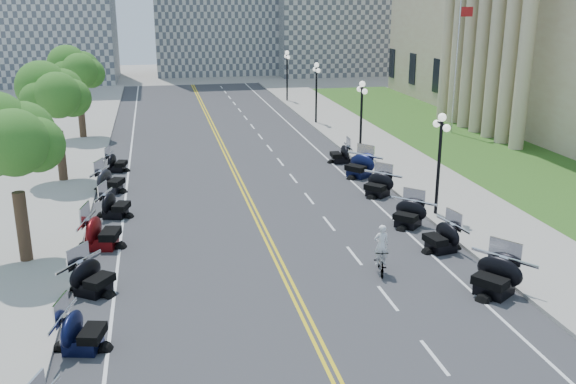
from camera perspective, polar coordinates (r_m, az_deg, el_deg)
ground at (r=26.20m, az=-0.83°, el=-6.25°), size 160.00×160.00×0.00m
road at (r=35.48m, az=-3.90°, el=0.06°), size 16.00×90.00×0.01m
centerline_yellow_a at (r=35.46m, az=-4.09°, el=0.06°), size 0.12×90.00×0.00m
centerline_yellow_b at (r=35.49m, az=-3.70°, el=0.08°), size 0.12×90.00×0.00m
edge_line_north at (r=36.84m, az=6.01°, el=0.66°), size 0.12×90.00×0.00m
edge_line_south at (r=35.23m, az=-14.26°, el=-0.56°), size 0.12×90.00×0.00m
lane_dash_4 at (r=20.28m, az=12.89°, el=-14.13°), size 0.12×2.00×0.00m
lane_dash_5 at (r=23.50m, az=8.86°, el=-9.30°), size 0.12×2.00×0.00m
lane_dash_6 at (r=26.93m, az=5.91°, el=-5.64°), size 0.12×2.00×0.00m
lane_dash_7 at (r=30.50m, az=3.66°, el=-2.81°), size 0.12×2.00×0.00m
lane_dash_8 at (r=34.16m, az=1.89°, el=-0.57°), size 0.12×2.00×0.00m
lane_dash_9 at (r=37.90m, az=0.48°, el=1.22°), size 0.12×2.00×0.00m
lane_dash_10 at (r=41.68m, az=-0.69°, el=2.70°), size 0.12×2.00×0.00m
lane_dash_11 at (r=45.50m, az=-1.66°, el=3.92°), size 0.12×2.00×0.00m
lane_dash_12 at (r=49.35m, az=-2.48°, el=4.96°), size 0.12×2.00×0.00m
lane_dash_13 at (r=53.22m, az=-3.18°, el=5.84°), size 0.12×2.00×0.00m
lane_dash_14 at (r=57.10m, az=-3.79°, el=6.61°), size 0.12×2.00×0.00m
lane_dash_15 at (r=61.01m, az=-4.33°, el=7.27°), size 0.12×2.00×0.00m
lane_dash_16 at (r=64.92m, az=-4.80°, el=7.86°), size 0.12×2.00×0.00m
lane_dash_17 at (r=68.85m, az=-5.22°, el=8.37°), size 0.12×2.00×0.00m
lane_dash_18 at (r=72.78m, az=-5.59°, el=8.84°), size 0.12×2.00×0.00m
lane_dash_19 at (r=76.72m, az=-5.93°, el=9.25°), size 0.12×2.00×0.00m
sidewalk_north at (r=38.24m, az=11.88°, el=1.09°), size 5.00×90.00×0.15m
sidewalk_south at (r=35.67m, az=-20.84°, el=-0.85°), size 5.00×90.00×0.15m
lawn at (r=48.21m, az=15.80°, el=4.08°), size 9.00×60.00×0.10m
street_lamp_2 at (r=31.56m, az=13.26°, el=2.36°), size 0.50×1.20×4.90m
street_lamp_3 at (r=42.46m, az=6.52°, el=6.43°), size 0.50×1.20×4.90m
street_lamp_4 at (r=53.83m, az=2.53°, el=8.78°), size 0.50×1.20×4.90m
street_lamp_5 at (r=65.42m, az=-0.08°, el=10.28°), size 0.50×1.20×4.90m
flagpole at (r=51.16m, az=14.71°, el=10.52°), size 1.10×0.20×10.00m
tree_2 at (r=26.80m, az=-23.29°, el=3.57°), size 4.80×4.80×9.20m
tree_3 at (r=38.43m, az=-19.98°, el=7.66°), size 4.80×4.80×9.20m
tree_4 at (r=50.24m, az=-18.20°, el=9.83°), size 4.80×4.80×9.20m
motorcycle_n_4 at (r=24.37m, az=17.94°, el=-7.00°), size 3.08×3.08×1.55m
motorcycle_n_5 at (r=27.81m, az=13.49°, el=-3.78°), size 2.30×2.30×1.39m
motorcycle_n_6 at (r=30.40m, az=10.66°, el=-1.80°), size 2.78×2.78×1.38m
motorcycle_n_7 at (r=34.77m, az=8.00°, el=0.75°), size 2.80×2.80×1.39m
motorcycle_n_8 at (r=38.26m, az=6.34°, el=2.44°), size 3.04×3.04×1.52m
motorcycle_n_9 at (r=41.52m, az=4.67°, el=3.50°), size 1.95×1.95×1.31m
motorcycle_s_4 at (r=20.82m, az=-17.86°, el=-11.52°), size 2.40×2.40×1.39m
motorcycle_s_5 at (r=24.36m, az=-17.01°, el=-7.11°), size 2.81×2.81×1.41m
motorcycle_s_6 at (r=28.48m, az=-16.24°, el=-3.31°), size 2.64×2.64×1.57m
motorcycle_s_7 at (r=32.25m, az=-15.14°, el=-0.99°), size 2.47×2.47×1.38m
motorcycle_s_8 at (r=36.39m, az=-15.56°, el=1.08°), size 2.69×2.69×1.45m
motorcycle_s_9 at (r=40.65m, az=-15.01°, el=2.63°), size 2.16×2.16×1.26m
bicycle at (r=25.28m, az=8.22°, el=-6.04°), size 0.87×1.81×1.05m
cyclist_rider at (r=24.78m, az=8.35°, el=-3.18°), size 0.60×0.39×1.64m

